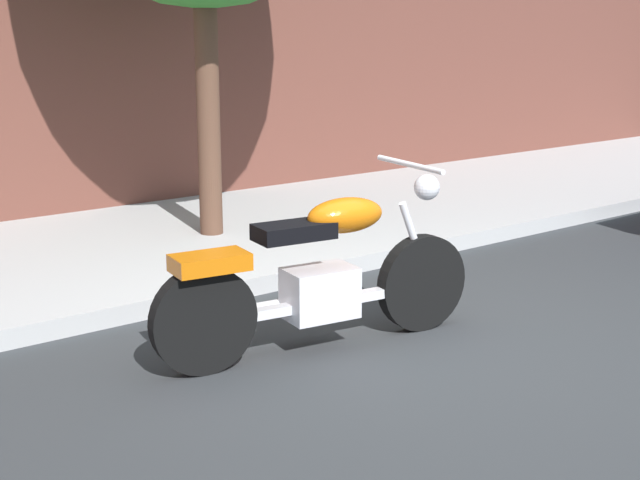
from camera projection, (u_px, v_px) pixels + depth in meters
ground_plane at (423, 344)px, 5.73m from camera, size 60.00×60.00×0.00m
sidewalk at (186, 242)px, 8.07m from camera, size 19.21×3.11×0.14m
motorcycle at (319, 276)px, 5.52m from camera, size 2.20×0.74×1.15m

